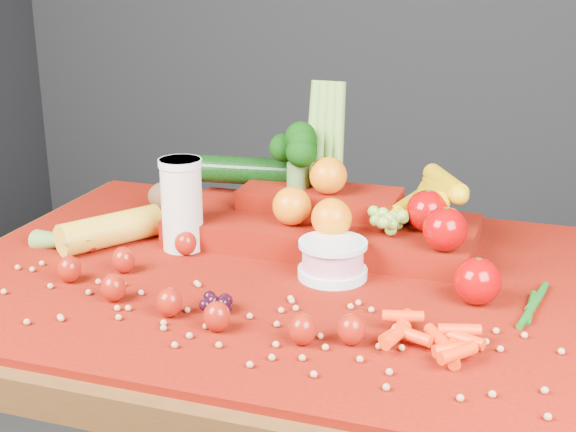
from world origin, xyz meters
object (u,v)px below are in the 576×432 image
(yogurt_bowl, at_px, (333,258))
(produce_mound, at_px, (335,211))
(table, at_px, (284,333))
(milk_glass, at_px, (182,201))

(yogurt_bowl, relative_size, produce_mound, 0.19)
(table, distance_m, produce_mound, 0.23)
(table, relative_size, milk_glass, 7.01)
(milk_glass, bearing_deg, table, -13.47)
(yogurt_bowl, bearing_deg, produce_mound, 104.36)
(table, xyz_separation_m, milk_glass, (-0.20, 0.05, 0.19))
(milk_glass, height_order, yogurt_bowl, milk_glass)
(table, xyz_separation_m, produce_mound, (0.04, 0.16, 0.16))
(milk_glass, bearing_deg, produce_mound, 25.24)
(milk_glass, relative_size, produce_mound, 0.27)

